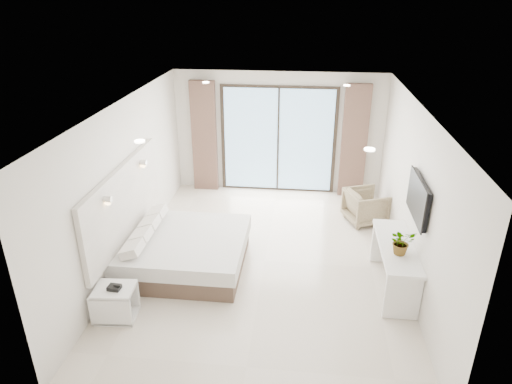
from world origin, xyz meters
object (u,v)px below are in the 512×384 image
Objects in this scene: bed at (184,251)px; console_desk at (395,257)px; nightstand at (116,303)px; armchair at (366,205)px.

console_desk is at bearing -3.90° from bed.
bed is 1.52m from nightstand.
nightstand is 4.16m from console_desk.
armchair is (3.80, 3.37, 0.12)m from nightstand.
console_desk is 2.23m from armchair.
nightstand is at bearing -114.18° from bed.
nightstand is 0.35× the size of console_desk.
armchair reaches higher than bed.
console_desk reaches higher than bed.
armchair reaches higher than nightstand.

